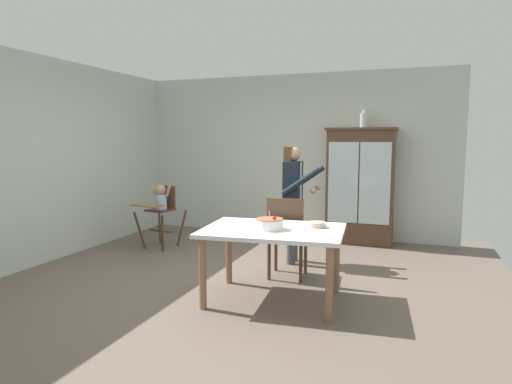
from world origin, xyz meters
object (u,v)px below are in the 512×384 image
Objects in this scene: ceramic_vase at (364,120)px; high_chair_with_toddler at (161,205)px; dining_table at (273,238)px; birthday_cake at (269,224)px; serving_bowl at (317,225)px; dining_chair_far_side at (286,232)px; adult_person at (293,190)px; china_cabinet at (360,186)px.

ceramic_vase reaches higher than high_chair_with_toddler.
ceramic_vase is 0.19× the size of dining_table.
high_chair_with_toddler is 3.39× the size of birthday_cake.
serving_bowl is at bearing -93.57° from ceramic_vase.
ceramic_vase reaches higher than dining_chair_far_side.
serving_bowl is (0.57, -1.20, -0.20)m from adult_person.
dining_chair_far_side is (-0.59, -2.13, -0.35)m from china_cabinet.
ceramic_vase reaches higher than dining_table.
serving_bowl is at bearing -157.86° from adult_person.
adult_person is at bearing 5.98° from high_chair_with_toddler.
china_cabinet is at bearing -110.37° from dining_chair_far_side.
dining_table is at bearing -100.54° from china_cabinet.
serving_bowl is (0.40, 0.21, 0.12)m from dining_table.
china_cabinet reaches higher than dining_table.
birthday_cake reaches higher than dining_table.
serving_bowl is (-0.16, -2.63, -1.15)m from ceramic_vase.
china_cabinet is 1.59m from adult_person.
adult_person is at bearing -117.00° from ceramic_vase.
birthday_cake is at bearing 87.89° from dining_chair_far_side.
dining_chair_far_side is at bearing -11.38° from high_chair_with_toddler.
serving_bowl is (2.65, -1.32, 0.11)m from high_chair_with_toddler.
high_chair_with_toddler is at bearing 83.70° from adult_person.
serving_bowl is 0.19× the size of dining_chair_far_side.
china_cabinet is 3.08m from high_chair_with_toddler.
birthday_cake is 0.79m from dining_chair_far_side.
high_chair_with_toddler is at bearing -25.54° from dining_chair_far_side.
china_cabinet is at bearing 87.17° from serving_bowl.
dining_chair_far_side is at bearing -174.42° from adult_person.
dining_chair_far_side reaches higher than dining_table.
dining_chair_far_side is (2.19, -0.82, -0.10)m from high_chair_with_toddler.
ceramic_vase is at bearing -30.08° from adult_person.
adult_person reaches higher than dining_table.
ceramic_vase reaches higher than adult_person.
high_chair_with_toddler is at bearing -154.94° from ceramic_vase.
dining_table is (-0.56, -2.84, -1.28)m from ceramic_vase.
adult_person is 1.34m from serving_bowl.
birthday_cake is at bearing -101.42° from ceramic_vase.
adult_person reaches higher than high_chair_with_toddler.
dining_table is 0.16m from birthday_cake.
birthday_cake is (-0.02, -0.05, 0.15)m from dining_table.
serving_bowl is at bearing 127.82° from dining_chair_far_side.
china_cabinet is at bearing 79.46° from dining_table.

